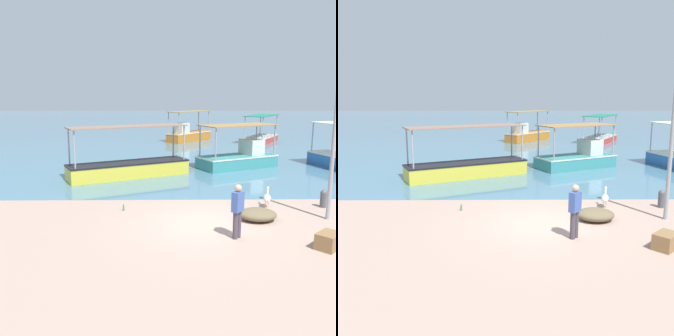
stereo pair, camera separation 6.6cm
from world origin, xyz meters
The scene contains 13 objects.
ground centered at (0.00, 0.00, 0.00)m, with size 120.00×120.00×0.00m, color tan.
harbor_water centered at (0.00, 48.00, 0.00)m, with size 110.00×90.00×0.00m, color slate.
fishing_boat_outer centered at (-3.19, 7.46, 0.58)m, with size 6.54×4.22×2.73m.
fishing_boat_near_right centered at (3.24, 10.16, 0.62)m, with size 5.18×3.87×2.59m.
fishing_boat_far_right centered at (7.78, 22.41, 0.48)m, with size 4.34×5.56×2.49m.
fishing_boat_far_left centered at (1.06, 23.41, 0.68)m, with size 4.57×4.84×2.82m.
pelican centered at (2.68, 1.90, 0.38)m, with size 0.45×0.78×0.80m.
lamp_post centered at (4.45, 0.45, 3.12)m, with size 0.28×0.28×5.53m.
mooring_bollard centered at (4.88, 1.86, 0.37)m, with size 0.25×0.25×0.70m.
fisherman_standing centered at (0.87, -1.28, 0.91)m, with size 0.43×0.44×1.69m.
net_pile centered at (1.94, 0.37, 0.21)m, with size 1.31×1.12×0.42m, color brown.
cargo_crate centered at (3.33, -2.14, 0.24)m, with size 0.74×0.52×0.47m, color olive.
glass_bottle centered at (-2.88, 1.54, 0.11)m, with size 0.07×0.07×0.27m.
Camera 2 is at (-1.34, -12.13, 4.32)m, focal length 40.00 mm.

